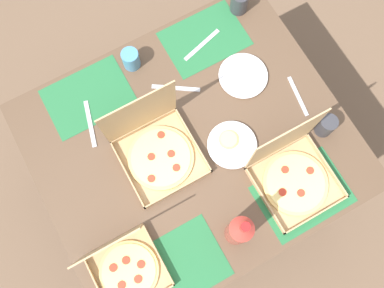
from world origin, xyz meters
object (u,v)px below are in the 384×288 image
pizza_box_center (293,174)px  plate_near_right (243,76)px  soda_bottle (239,231)px  cup_dark (131,59)px  pizza_box_corner_left (156,148)px  cup_clear_right (326,126)px  pizza_box_edge_far (125,265)px  plate_far_left (232,144)px  cup_spare (239,2)px

pizza_box_center → plate_near_right: pizza_box_center is taller
soda_bottle → cup_dark: (-0.02, 0.85, -0.09)m
pizza_box_center → pizza_box_corner_left: bearing=140.0°
pizza_box_corner_left → cup_clear_right: 0.70m
pizza_box_center → plate_near_right: 0.48m
plate_near_right → pizza_box_edge_far: bearing=-150.0°
pizza_box_corner_left → soda_bottle: (0.11, -0.44, 0.08)m
cup_dark → pizza_box_corner_left: bearing=-102.5°
plate_far_left → cup_dark: (-0.19, 0.53, 0.04)m
soda_bottle → cup_spare: bearing=58.7°
pizza_box_center → soda_bottle: bearing=-164.3°
pizza_box_edge_far → cup_clear_right: bearing=5.4°
cup_clear_right → cup_dark: size_ratio=1.10×
pizza_box_edge_far → soda_bottle: 0.45m
soda_bottle → cup_dark: 0.85m
pizza_box_corner_left → plate_far_left: size_ratio=1.67×
cup_clear_right → pizza_box_center: bearing=-155.4°
pizza_box_center → cup_spare: bearing=74.5°
pizza_box_edge_far → pizza_box_corner_left: (0.32, 0.34, 0.01)m
plate_far_left → cup_clear_right: 0.39m
cup_spare → cup_dark: bearing=-178.7°
plate_far_left → cup_dark: 0.57m
pizza_box_corner_left → plate_near_right: size_ratio=1.61×
plate_far_left → pizza_box_center: bearing=-58.4°
plate_far_left → soda_bottle: 0.38m
plate_near_right → cup_spare: size_ratio=1.99×
cup_clear_right → soda_bottle: bearing=-160.4°
pizza_box_center → plate_far_left: size_ratio=1.63×
soda_bottle → cup_clear_right: 0.58m
plate_far_left → pizza_box_edge_far: bearing=-159.9°
pizza_box_edge_far → pizza_box_center: pizza_box_center is taller
pizza_box_center → cup_dark: bearing=113.7°
pizza_box_center → pizza_box_edge_far: bearing=179.0°
soda_bottle → cup_clear_right: soda_bottle is taller
cup_spare → pizza_box_center: bearing=-105.5°
pizza_box_corner_left → cup_spare: 0.76m
soda_bottle → cup_dark: soda_bottle is taller
pizza_box_edge_far → plate_near_right: size_ratio=1.37×
pizza_box_edge_far → plate_far_left: pizza_box_edge_far is taller
pizza_box_edge_far → cup_dark: bearing=61.6°
soda_bottle → plate_far_left: bearing=62.1°
pizza_box_corner_left → soda_bottle: 0.46m
plate_near_right → cup_spare: cup_spare is taller
plate_near_right → cup_clear_right: cup_clear_right is taller
pizza_box_edge_far → plate_far_left: 0.64m
plate_far_left → soda_bottle: bearing=-117.9°
pizza_box_edge_far → pizza_box_corner_left: bearing=47.5°
cup_clear_right → cup_spare: (-0.01, 0.67, 0.00)m
pizza_box_edge_far → cup_clear_right: pizza_box_edge_far is taller
pizza_box_center → plate_near_right: bearing=82.9°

